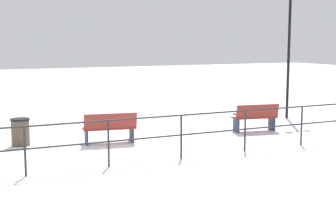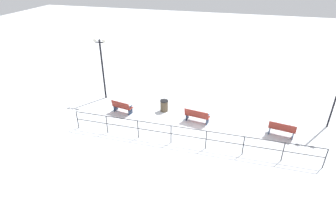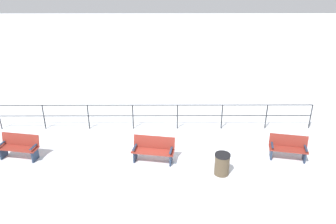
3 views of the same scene
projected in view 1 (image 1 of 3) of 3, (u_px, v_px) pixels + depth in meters
name	position (u px, v px, depth m)	size (l,w,h in m)	color
ground_plane	(111.00, 144.00, 14.99)	(80.00, 80.00, 0.00)	white
bench_nearest	(255.00, 117.00, 16.92)	(0.78, 1.56, 0.92)	maroon
bench_second	(110.00, 128.00, 14.94)	(0.82, 1.61, 0.92)	maroon
lamppost_near	(290.00, 27.00, 19.37)	(0.26, 1.03, 4.94)	black
waterfront_railing	(146.00, 132.00, 12.57)	(0.05, 13.66, 1.14)	#26282D
trash_bin	(20.00, 132.00, 14.68)	(0.54, 0.54, 0.79)	brown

